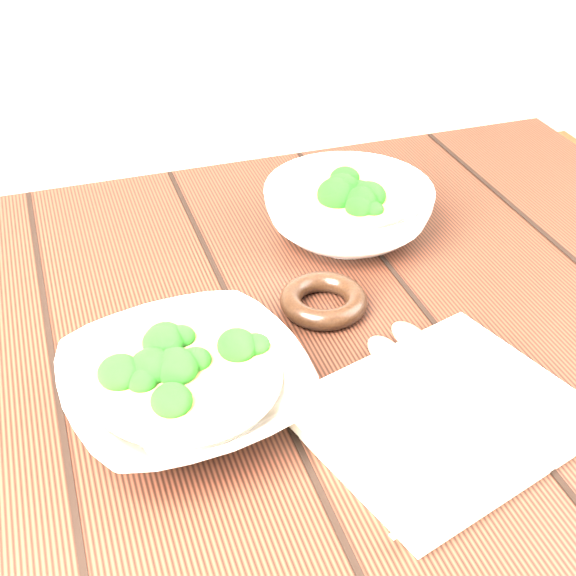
{
  "coord_description": "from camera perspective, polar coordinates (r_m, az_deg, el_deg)",
  "views": [
    {
      "loc": [
        -0.19,
        -0.66,
        1.28
      ],
      "look_at": [
        0.03,
        -0.01,
        0.8
      ],
      "focal_mm": 50.0,
      "sensor_mm": 36.0,
      "label": 1
    }
  ],
  "objects": [
    {
      "name": "soup_bowl_back",
      "position": [
        1.01,
        4.3,
        5.58
      ],
      "size": [
        0.22,
        0.22,
        0.08
      ],
      "color": "silver",
      "rests_on": "table"
    },
    {
      "name": "trivet",
      "position": [
        0.89,
        2.54,
        -0.89
      ],
      "size": [
        0.12,
        0.12,
        0.02
      ],
      "primitive_type": "torus",
      "rotation": [
        0.0,
        0.0,
        0.27
      ],
      "color": "black",
      "rests_on": "table"
    },
    {
      "name": "soup_bowl_front",
      "position": [
        0.75,
        -7.24,
        -7.03
      ],
      "size": [
        0.25,
        0.25,
        0.07
      ],
      "color": "silver",
      "rests_on": "table"
    },
    {
      "name": "table",
      "position": [
        0.95,
        -1.68,
        -8.59
      ],
      "size": [
        1.2,
        0.8,
        0.75
      ],
      "color": "black",
      "rests_on": "ground"
    },
    {
      "name": "napkin",
      "position": [
        0.77,
        10.97,
        -8.91
      ],
      "size": [
        0.29,
        0.26,
        0.01
      ],
      "primitive_type": "cube",
      "rotation": [
        0.0,
        0.0,
        0.29
      ],
      "color": "beige",
      "rests_on": "table"
    },
    {
      "name": "spoon_right",
      "position": [
        0.81,
        10.2,
        -5.09
      ],
      "size": [
        0.04,
        0.2,
        0.01
      ],
      "color": "#B4B09F",
      "rests_on": "napkin"
    },
    {
      "name": "spoon_left",
      "position": [
        0.79,
        8.31,
        -6.33
      ],
      "size": [
        0.03,
        0.2,
        0.01
      ],
      "color": "#B4B09F",
      "rests_on": "napkin"
    }
  ]
}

